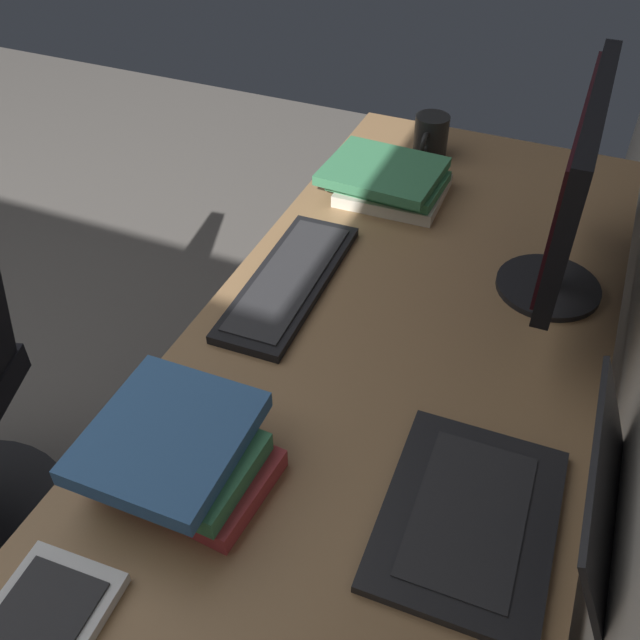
# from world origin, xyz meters

# --- Properties ---
(desk) EXTENTS (2.18, 0.73, 0.73)m
(desk) POSITION_xyz_m (-0.08, 1.58, 0.67)
(desk) COLOR #936D47
(desk) RESTS_ON ground
(monitor_primary) EXTENTS (0.52, 0.20, 0.40)m
(monitor_primary) POSITION_xyz_m (-0.57, 1.80, 0.96)
(monitor_primary) COLOR black
(monitor_primary) RESTS_ON desk
(laptop_leftmost) EXTENTS (0.33, 0.33, 0.22)m
(laptop_leftmost) POSITION_xyz_m (0.00, 1.85, 0.78)
(laptop_leftmost) COLOR black
(laptop_leftmost) RESTS_ON desk
(keyboard_main) EXTENTS (0.42, 0.15, 0.02)m
(keyboard_main) POSITION_xyz_m (-0.38, 1.34, 0.74)
(keyboard_main) COLOR black
(keyboard_main) RESTS_ON desk
(book_stack_near) EXTENTS (0.23, 0.27, 0.07)m
(book_stack_near) POSITION_xyz_m (-0.77, 1.41, 0.77)
(book_stack_near) COLOR beige
(book_stack_near) RESTS_ON desk
(book_stack_far) EXTENTS (0.24, 0.26, 0.10)m
(book_stack_far) POSITION_xyz_m (0.09, 1.38, 0.78)
(book_stack_far) COLOR #B2383D
(book_stack_far) RESTS_ON desk
(coffee_mug) EXTENTS (0.12, 0.08, 0.10)m
(coffee_mug) POSITION_xyz_m (-0.99, 1.44, 0.78)
(coffee_mug) COLOR black
(coffee_mug) RESTS_ON desk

